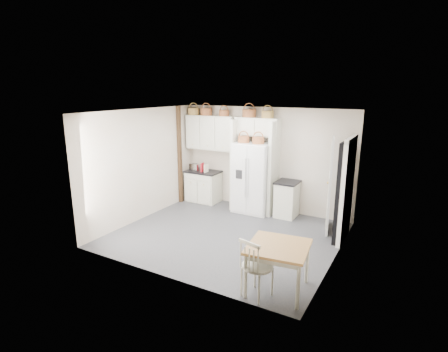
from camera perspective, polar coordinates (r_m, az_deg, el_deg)
The scene contains 29 objects.
floor at distance 7.58m, azimuth 0.45°, elevation -9.54°, with size 4.50×4.50×0.00m, color #4B4B4D.
ceiling at distance 6.96m, azimuth 0.49°, elevation 10.46°, with size 4.50×4.50×0.00m, color white.
wall_back at distance 8.92m, azimuth 6.74°, elevation 2.75°, with size 4.50×4.50×0.00m, color #C2AA91.
wall_left at distance 8.46m, azimuth -12.98°, elevation 1.86°, with size 4.00×4.00×0.00m, color #C2AA91.
wall_right at distance 6.42m, azimuth 18.33°, elevation -2.39°, with size 4.00×4.00×0.00m, color #C2AA91.
refrigerator at distance 8.75m, azimuth 4.83°, elevation -0.25°, with size 0.91×0.73×1.76m, color white.
base_cab_left at distance 9.64m, azimuth -3.39°, elevation -1.76°, with size 0.88×0.56×0.82m, color beige.
base_cab_right at distance 8.62m, azimuth 10.22°, elevation -3.83°, with size 0.48×0.57×0.84m, color beige.
dining_table at distance 5.59m, azimuth 8.73°, elevation -14.59°, with size 0.89×0.89×0.74m, color #956228.
windsor_chair at distance 5.36m, azimuth 5.46°, elevation -14.46°, with size 0.47×0.43×0.97m, color beige.
counter_left at distance 9.53m, azimuth -3.43°, elevation 0.72°, with size 0.92×0.60×0.04m, color black.
counter_right at distance 8.50m, azimuth 10.35°, elevation -1.00°, with size 0.52×0.61×0.04m, color black.
toaster at distance 9.57m, azimuth -4.81°, elevation 1.46°, with size 0.28×0.16×0.19m, color silver.
cookbook_red at distance 9.42m, azimuth -3.56°, elevation 1.41°, with size 0.03×0.16×0.24m, color red.
cookbook_cream at distance 9.36m, azimuth -2.93°, elevation 1.26°, with size 0.03×0.14×0.21m, color #F3E1C1.
basket_upper_a at distance 9.60m, azimuth -4.99°, elevation 10.46°, with size 0.32×0.32×0.18m, color olive.
basket_upper_b at distance 9.38m, azimuth -2.91°, elevation 10.43°, with size 0.31×0.31×0.18m, color brown.
basket_upper_c at distance 9.10m, azimuth 0.01°, elevation 10.24°, with size 0.27×0.27×0.15m, color brown.
basket_bridge_a at distance 8.77m, azimuth 4.11°, elevation 10.18°, with size 0.34×0.34×0.19m, color brown.
basket_bridge_b at distance 8.57m, azimuth 7.13°, elevation 9.94°, with size 0.30×0.30×0.17m, color olive.
basket_fridge_a at distance 8.57m, azimuth 3.23°, elevation 5.99°, with size 0.29×0.29×0.15m, color brown.
basket_fridge_b at distance 8.41m, azimuth 5.60°, elevation 5.80°, with size 0.29×0.29×0.16m, color brown.
upper_cabinet at distance 9.35m, azimuth -2.12°, elevation 7.09°, with size 1.40×0.34×0.90m, color beige.
bridge_cabinet at distance 8.70m, azimuth 5.53°, elevation 8.00°, with size 1.12×0.34×0.45m, color beige.
fridge_panel_left at distance 8.96m, azimuth 2.07°, elevation 1.91°, with size 0.08×0.60×2.30m, color beige.
fridge_panel_right at distance 8.55m, azimuth 8.14°, elevation 1.18°, with size 0.08×0.60×2.30m, color beige.
trim_post at distance 9.44m, azimuth -7.25°, elevation 3.37°, with size 0.09×0.09×2.60m, color black.
doorway_void at distance 7.45m, azimuth 19.05°, elevation -2.39°, with size 0.18×0.85×2.05m, color black.
door_slab at distance 7.84m, azimuth 16.94°, elevation -1.44°, with size 0.80×0.04×2.05m, color white.
Camera 1 is at (3.38, -6.07, 3.04)m, focal length 28.00 mm.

